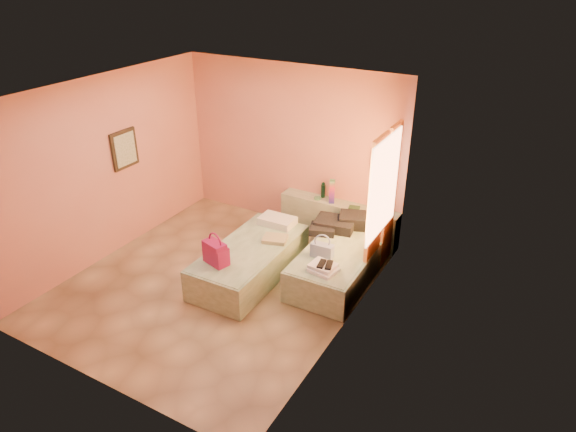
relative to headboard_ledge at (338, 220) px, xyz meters
name	(u,v)px	position (x,y,z in m)	size (l,w,h in m)	color
ground	(218,283)	(-0.98, -2.10, -0.33)	(4.50, 4.50, 0.00)	tan
room_walls	(246,159)	(-0.77, -1.53, 1.46)	(4.02, 4.51, 2.81)	tan
headboard_ledge	(338,220)	(0.00, 0.00, 0.00)	(2.05, 0.30, 0.65)	#ABBC9A
bed_left	(250,261)	(-0.66, -1.70, -0.08)	(0.90, 2.00, 0.50)	#B7D0A7
bed_right	(341,262)	(0.52, -1.05, -0.08)	(0.90, 2.00, 0.50)	#B7D0A7
water_bottle	(323,190)	(-0.34, 0.08, 0.45)	(0.07, 0.07, 0.25)	#153C26
rainbow_box	(332,191)	(-0.12, -0.05, 0.53)	(0.09, 0.09, 0.40)	#9F134D
small_dish	(317,198)	(-0.38, -0.04, 0.34)	(0.12, 0.12, 0.03)	#4C8D5C
green_book	(354,208)	(0.30, -0.07, 0.34)	(0.18, 0.13, 0.03)	#223F23
flower_vase	(380,204)	(0.68, 0.04, 0.45)	(0.20, 0.20, 0.26)	silver
magenta_handbag	(216,252)	(-0.82, -2.30, 0.34)	(0.36, 0.20, 0.34)	#9F134D
khaki_garment	(275,239)	(-0.42, -1.37, 0.21)	(0.35, 0.28, 0.06)	tan
clothes_pile	(338,223)	(0.24, -0.57, 0.27)	(0.65, 0.65, 0.20)	black
blue_handbag	(322,250)	(0.38, -1.43, 0.28)	(0.32, 0.14, 0.20)	#4661A8
towel_stack	(323,268)	(0.57, -1.77, 0.23)	(0.35, 0.30, 0.10)	white
sandal_pair	(325,265)	(0.59, -1.76, 0.29)	(0.16, 0.22, 0.02)	black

